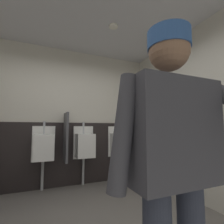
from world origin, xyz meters
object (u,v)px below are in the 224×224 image
(urinal_right, at_px, (119,144))
(urinal_left, at_px, (43,147))
(urinal_middle, at_px, (85,145))
(person, at_px, (173,152))

(urinal_right, bearing_deg, urinal_left, 180.00)
(urinal_middle, height_order, urinal_right, same)
(urinal_left, xyz_separation_m, urinal_right, (1.50, 0.00, 0.00))
(urinal_left, relative_size, person, 0.75)
(urinal_right, height_order, person, person)
(person, bearing_deg, urinal_left, 102.66)
(urinal_left, relative_size, urinal_middle, 1.00)
(urinal_right, relative_size, person, 0.75)
(urinal_right, bearing_deg, urinal_middle, 180.00)
(urinal_middle, distance_m, person, 2.61)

